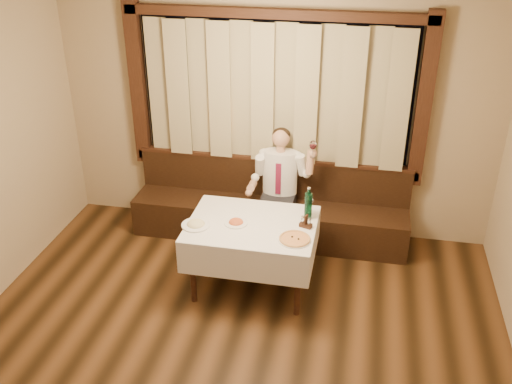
% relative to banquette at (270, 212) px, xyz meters
% --- Properties ---
extents(room, '(5.01, 6.01, 2.81)m').
position_rel_banquette_xyz_m(room, '(-0.00, -1.75, 1.19)').
color(room, black).
rests_on(room, ground).
extents(banquette, '(3.20, 0.61, 0.94)m').
position_rel_banquette_xyz_m(banquette, '(0.00, 0.00, 0.00)').
color(banquette, black).
rests_on(banquette, ground).
extents(dining_table, '(1.27, 0.97, 0.76)m').
position_rel_banquette_xyz_m(dining_table, '(0.00, -1.02, 0.34)').
color(dining_table, black).
rests_on(dining_table, ground).
extents(pizza, '(0.31, 0.31, 0.03)m').
position_rel_banquette_xyz_m(pizza, '(0.46, -1.25, 0.46)').
color(pizza, white).
rests_on(pizza, dining_table).
extents(pasta_red, '(0.24, 0.24, 0.08)m').
position_rel_banquette_xyz_m(pasta_red, '(-0.15, -1.06, 0.48)').
color(pasta_red, white).
rests_on(pasta_red, dining_table).
extents(pasta_cream, '(0.28, 0.28, 0.10)m').
position_rel_banquette_xyz_m(pasta_cream, '(-0.53, -1.18, 0.49)').
color(pasta_cream, white).
rests_on(pasta_cream, dining_table).
extents(green_bottle, '(0.08, 0.08, 0.35)m').
position_rel_banquette_xyz_m(green_bottle, '(0.53, -0.82, 0.59)').
color(green_bottle, '#0E4226').
rests_on(green_bottle, dining_table).
extents(table_wine_glass, '(0.08, 0.08, 0.21)m').
position_rel_banquette_xyz_m(table_wine_glass, '(0.53, -0.74, 0.60)').
color(table_wine_glass, white).
rests_on(table_wine_glass, dining_table).
extents(cruet_caddy, '(0.13, 0.10, 0.13)m').
position_rel_banquette_xyz_m(cruet_caddy, '(0.53, -1.00, 0.49)').
color(cruet_caddy, black).
rests_on(cruet_caddy, dining_table).
extents(seated_man, '(0.74, 0.56, 1.37)m').
position_rel_banquette_xyz_m(seated_man, '(0.12, -0.09, 0.49)').
color(seated_man, black).
rests_on(seated_man, ground).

